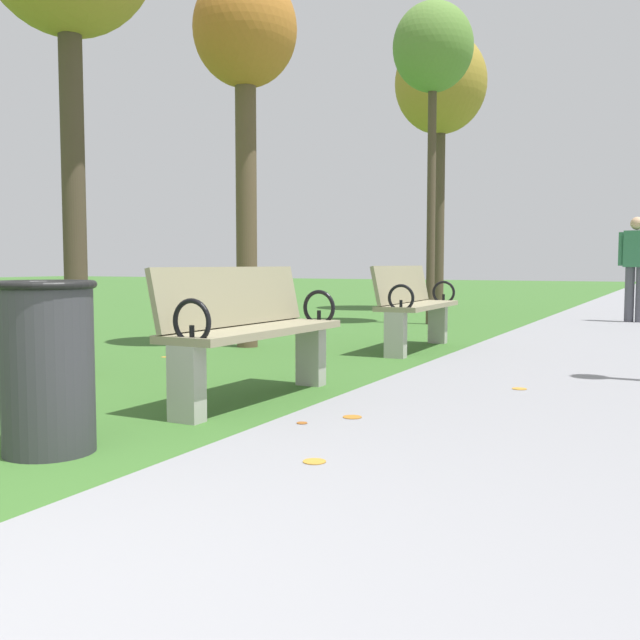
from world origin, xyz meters
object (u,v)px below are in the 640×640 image
at_px(tree_4, 433,52).
at_px(trash_bin, 48,366).
at_px(pedestrian_walking, 636,263).
at_px(park_bench_3, 414,305).
at_px(tree_5, 441,86).
at_px(tree_3, 245,46).
at_px(park_bench_2, 250,329).

bearing_deg(tree_4, trash_bin, -84.76).
bearing_deg(trash_bin, pedestrian_walking, 78.25).
bearing_deg(park_bench_3, tree_4, 105.23).
distance_m(tree_4, pedestrian_walking, 4.48).
relative_size(tree_4, trash_bin, 5.71).
xyz_separation_m(tree_5, pedestrian_walking, (3.70, -1.73, -3.43)).
bearing_deg(trash_bin, tree_5, 98.25).
bearing_deg(tree_5, pedestrian_walking, -25.12).
bearing_deg(tree_3, trash_bin, -69.76).
distance_m(tree_4, tree_5, 3.44).
relative_size(park_bench_2, pedestrian_walking, 1.00).
xyz_separation_m(tree_5, trash_bin, (1.67, -11.50, -3.94)).
distance_m(tree_3, trash_bin, 5.42).
height_order(park_bench_2, tree_5, tree_5).
height_order(tree_3, pedestrian_walking, tree_3).
bearing_deg(tree_3, pedestrian_walking, 56.31).
bearing_deg(tree_3, tree_5, 90.57).
bearing_deg(tree_3, park_bench_2, -57.35).
height_order(tree_4, trash_bin, tree_4).
xyz_separation_m(park_bench_3, trash_bin, (-0.15, -4.90, -0.06)).
bearing_deg(pedestrian_walking, tree_4, -150.52).
relative_size(park_bench_2, tree_4, 0.34).
xyz_separation_m(park_bench_2, tree_3, (-1.74, 2.72, 2.78)).
distance_m(tree_3, pedestrian_walking, 6.94).
height_order(tree_4, tree_5, tree_5).
distance_m(park_bench_2, tree_5, 10.78).
bearing_deg(tree_4, tree_5, 105.48).
bearing_deg(pedestrian_walking, trash_bin, -101.75).
xyz_separation_m(tree_3, tree_5, (-0.07, 7.18, 1.10)).
relative_size(tree_4, pedestrian_walking, 2.96).
distance_m(park_bench_3, tree_5, 7.87).
bearing_deg(park_bench_3, trash_bin, -91.72).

